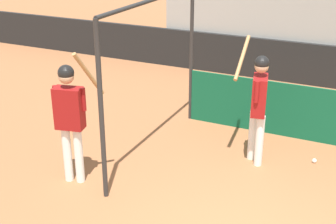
# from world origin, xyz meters

# --- Properties ---
(outfield_wall) EXTENTS (24.00, 0.12, 1.01)m
(outfield_wall) POSITION_xyz_m (0.00, 7.01, 0.50)
(outfield_wall) COLOR black
(outfield_wall) RESTS_ON ground
(batting_cage) EXTENTS (3.86, 3.22, 2.62)m
(batting_cage) POSITION_xyz_m (-0.41, 3.29, 1.11)
(batting_cage) COLOR #282828
(batting_cage) RESTS_ON ground
(player_batter) EXTENTS (0.58, 0.86, 1.97)m
(player_batter) POSITION_xyz_m (-0.65, 2.67, 1.10)
(player_batter) COLOR white
(player_batter) RESTS_ON ground
(player_waiting) EXTENTS (0.68, 0.53, 2.10)m
(player_waiting) POSITION_xyz_m (-2.95, 0.90, 1.13)
(player_waiting) COLOR white
(player_waiting) RESTS_ON ground
(baseball) EXTENTS (0.07, 0.07, 0.07)m
(baseball) POSITION_xyz_m (0.27, 3.04, 0.04)
(baseball) COLOR white
(baseball) RESTS_ON ground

